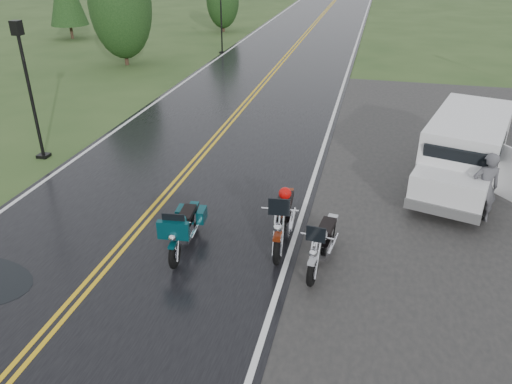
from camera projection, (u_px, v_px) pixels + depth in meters
ground at (113, 258)px, 11.10m from camera, size 120.00×120.00×0.00m
road at (235, 117)px, 19.73m from camera, size 8.00×100.00×0.04m
motorcycle_red at (278, 236)px, 10.54m from camera, size 1.09×2.57×1.48m
motorcycle_teal at (174, 245)px, 10.46m from camera, size 0.97×2.18×1.25m
motorcycle_silver at (313, 260)px, 9.92m from camera, size 1.04×2.25×1.28m
van_white at (420, 169)px, 12.87m from camera, size 3.29×5.54×2.05m
person_at_van at (484, 189)px, 12.13m from camera, size 0.74×0.56×1.82m
lamp_post_near_left at (30, 92)px, 15.18m from camera, size 0.37×0.37×4.29m
lamp_post_far_left at (221, 21)px, 29.60m from camera, size 0.32×0.32×3.77m
tree_left_mid at (121, 16)px, 26.52m from camera, size 3.31×3.31×5.17m
tree_left_far at (223, 6)px, 36.39m from camera, size 2.38×2.38×3.66m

